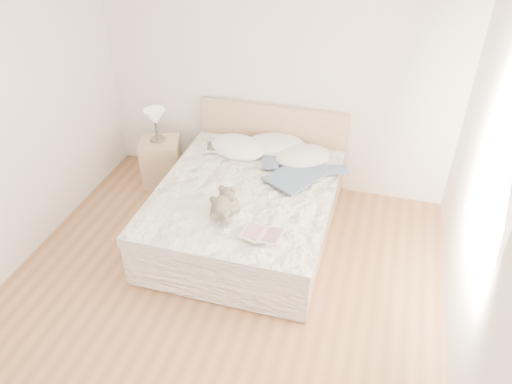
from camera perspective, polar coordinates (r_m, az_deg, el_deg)
floor at (r=4.57m, az=-5.35°, el=-13.52°), size 4.00×4.50×0.00m
wall_back at (r=5.57m, az=2.21°, el=13.31°), size 4.00×0.02×2.70m
wall_right at (r=3.54m, az=25.30°, el=-4.55°), size 0.02×4.50×2.70m
window at (r=3.72m, az=25.11°, el=-0.48°), size 0.02×1.30×1.10m
bed at (r=5.18m, az=-0.93°, el=-1.74°), size 1.72×2.14×1.00m
nightstand at (r=6.08m, az=-10.75°, el=3.42°), size 0.56×0.52×0.56m
table_lamp at (r=5.84m, az=-11.45°, el=8.23°), size 0.27×0.27×0.39m
pillow_left at (r=5.57m, az=-2.12°, el=5.18°), size 0.77×0.64×0.20m
pillow_middle at (r=5.60m, az=2.27°, el=5.38°), size 0.74×0.58×0.20m
pillow_right at (r=5.40m, az=5.40°, el=4.05°), size 0.75×0.68×0.18m
blouse at (r=5.11m, az=4.67°, el=1.94°), size 0.92×0.94×0.03m
photo_book at (r=5.56m, az=-4.16°, el=4.97°), size 0.39×0.33×0.03m
childrens_book at (r=4.34m, az=0.77°, el=-4.86°), size 0.38×0.29×0.02m
teddy_bear at (r=4.57m, az=-3.96°, el=-2.21°), size 0.28×0.37×0.18m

